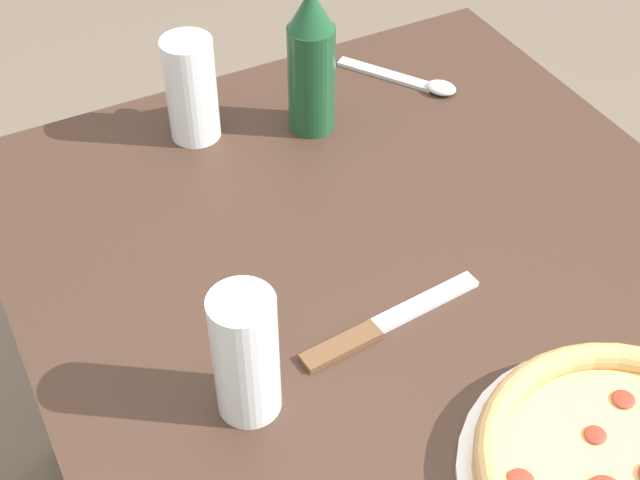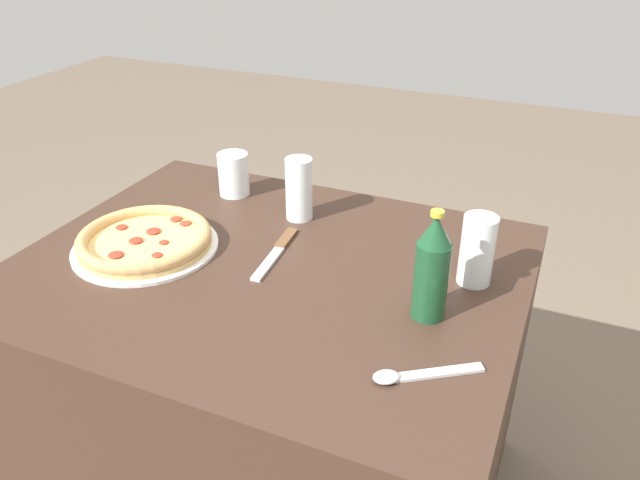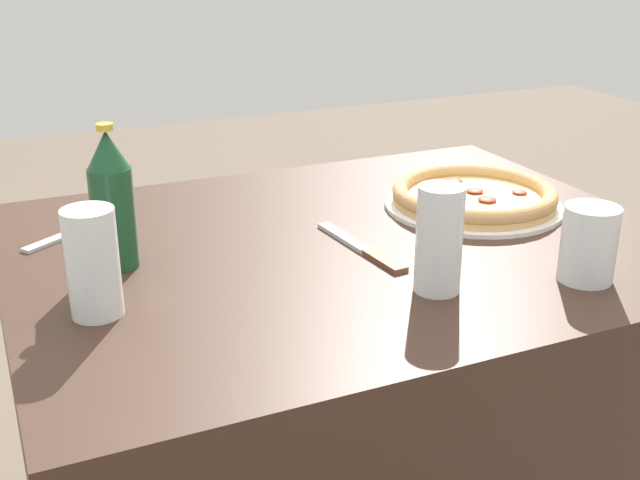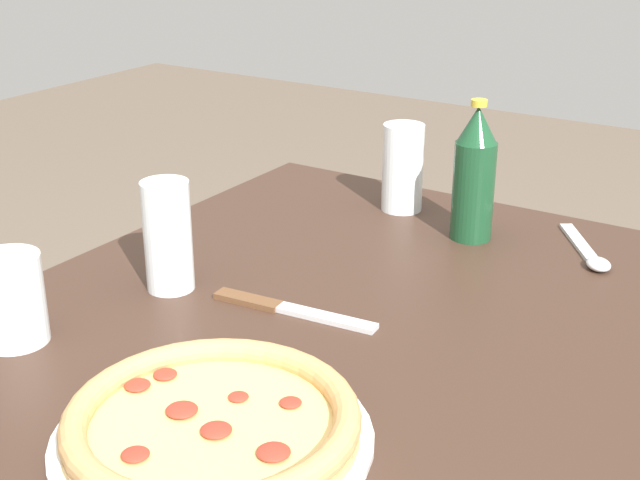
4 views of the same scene
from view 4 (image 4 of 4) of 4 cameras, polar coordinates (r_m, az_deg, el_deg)
The scene contains 7 objects.
pizza_pepperoni at distance 0.92m, azimuth -6.91°, elevation -11.63°, with size 0.33×0.33×0.04m.
glass_cola at distance 1.15m, azimuth -19.12°, elevation -3.84°, with size 0.08×0.08×0.11m.
glass_lemonade at distance 1.53m, azimuth 5.31°, elevation 4.48°, with size 0.07×0.07×0.15m.
glass_water at distance 1.24m, azimuth -9.69°, elevation -0.15°, with size 0.07×0.07×0.16m.
beer_bottle at distance 1.40m, azimuth 9.85°, elevation 4.16°, with size 0.07×0.07×0.22m.
knife at distance 1.18m, azimuth -2.15°, elevation -4.46°, with size 0.05×0.24×0.01m.
spoon at distance 1.40m, azimuth 16.91°, elevation -0.93°, with size 0.18×0.13×0.02m.
Camera 4 is at (0.87, 0.55, 1.26)m, focal length 50.00 mm.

